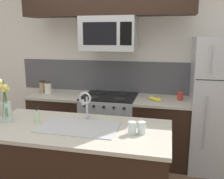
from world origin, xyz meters
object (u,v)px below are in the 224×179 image
Objects in this scene: storage_jar_medium at (48,88)px; sink_faucet at (85,102)px; flower_vase at (6,108)px; banana_bunch at (155,99)px; coffee_tin at (180,96)px; spare_glass at (142,128)px; storage_jar_tall at (42,87)px; drinking_glass at (132,128)px; stove_range at (109,126)px; refrigerator at (222,105)px; dish_soap_bottle at (37,116)px; microwave at (109,34)px.

storage_jar_medium is 0.59× the size of sink_faucet.
flower_vase is at bearing -82.14° from storage_jar_medium.
banana_bunch is 0.62× the size of sink_faucet.
spare_glass reaches higher than coffee_tin.
storage_jar_tall is at bearing 177.37° from banana_bunch.
drinking_glass is 0.09m from spare_glass.
sink_faucet is at bearing -90.01° from stove_range.
refrigerator is 15.47× the size of drinking_glass.
dish_soap_bottle is 0.36× the size of flower_vase.
banana_bunch is at bearing -3.41° from microwave.
storage_jar_tall is 0.40× the size of flower_vase.
flower_vase reaches higher than sink_faucet.
coffee_tin reaches higher than stove_range.
drinking_glass is at bearing -40.71° from storage_jar_medium.
coffee_tin reaches higher than banana_bunch.
spare_glass is at bearing -37.58° from storage_jar_tall.
spare_glass is at bearing -125.23° from refrigerator.
microwave is at bearing 0.43° from storage_jar_medium.
sink_faucet reaches higher than dish_soap_bottle.
spare_glass is at bearing -2.76° from dish_soap_bottle.
microwave reaches higher than stove_range.
spare_glass is 0.25× the size of flower_vase.
stove_range is 5.10× the size of storage_jar_tall.
microwave is 4.11× the size of storage_jar_medium.
banana_bunch is 1.19m from sink_faucet.
sink_faucet is 0.67× the size of flower_vase.
flower_vase is (-1.43, -1.19, 0.12)m from banana_bunch.
coffee_tin is 0.36× the size of sink_faucet.
microwave is at bearing -175.86° from coffee_tin.
refrigerator is at bearing 5.32° from banana_bunch.
drinking_glass is at bearing -1.50° from flower_vase.
banana_bunch is at bearing 56.02° from sink_faucet.
storage_jar_medium is 1.98m from spare_glass.
sink_faucet is (-0.00, -1.03, 0.65)m from stove_range.
drinking_glass is (1.47, -1.26, -0.03)m from storage_jar_medium.
sink_faucet is at bearing 16.10° from flower_vase.
stove_range is 1.08m from storage_jar_medium.
banana_bunch is (-0.86, -0.08, 0.05)m from refrigerator.
banana_bunch is (0.65, -0.06, 0.47)m from stove_range.
spare_glass is at bearing -92.30° from banana_bunch.
microwave is 1.63m from flower_vase.
sink_faucet is (1.06, -1.05, 0.11)m from storage_jar_tall.
dish_soap_bottle is (-1.44, -1.26, 0.01)m from coffee_tin.
dish_soap_bottle is 1.47× the size of spare_glass.
stove_range is at bearing 58.42° from flower_vase.
coffee_tin is at bearing 36.65° from flower_vase.
drinking_glass is (0.52, -0.26, -0.14)m from sink_faucet.
storage_jar_tall is 1.37m from dish_soap_bottle.
microwave is 4.08× the size of storage_jar_tall.
refrigerator is 2.58m from storage_jar_tall.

